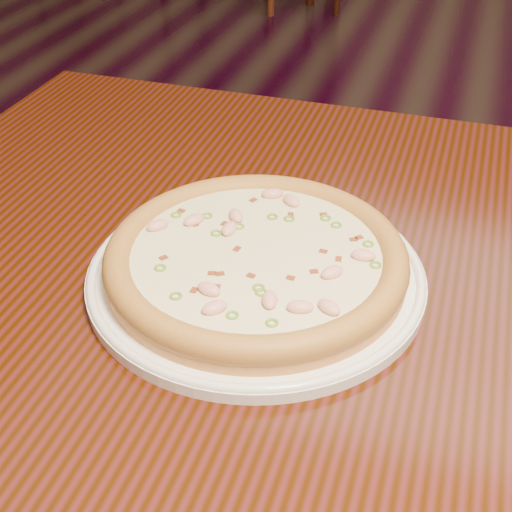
% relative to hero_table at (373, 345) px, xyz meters
% --- Properties ---
extents(hero_table, '(1.20, 0.80, 0.75)m').
position_rel_hero_table_xyz_m(hero_table, '(0.00, 0.00, 0.00)').
color(hero_table, black).
rests_on(hero_table, ground).
extents(plate, '(0.34, 0.34, 0.02)m').
position_rel_hero_table_xyz_m(plate, '(-0.12, -0.05, 0.11)').
color(plate, white).
rests_on(plate, hero_table).
extents(pizza, '(0.30, 0.30, 0.03)m').
position_rel_hero_table_xyz_m(pizza, '(-0.12, -0.05, 0.13)').
color(pizza, tan).
rests_on(pizza, plate).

